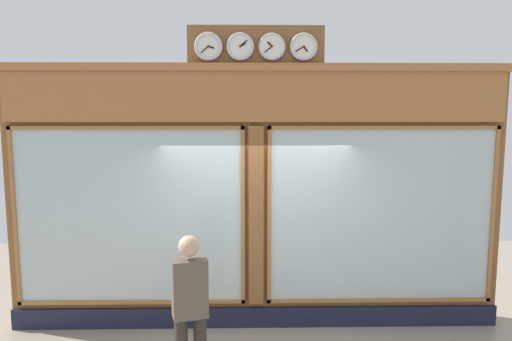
{
  "coord_description": "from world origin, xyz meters",
  "views": [
    {
      "loc": [
        0.13,
        6.4,
        3.0
      ],
      "look_at": [
        0.0,
        0.0,
        2.17
      ],
      "focal_mm": 34.29,
      "sensor_mm": 36.0,
      "label": 1
    }
  ],
  "objects": [
    {
      "name": "pedestrian",
      "position": [
        0.72,
        1.51,
        0.93
      ],
      "size": [
        0.4,
        0.31,
        1.69
      ],
      "color": "#312A24",
      "rests_on": "ground_plane"
    },
    {
      "name": "shop_facade",
      "position": [
        0.0,
        -0.13,
        1.8
      ],
      "size": [
        6.75,
        0.42,
        4.03
      ],
      "color": "brown",
      "rests_on": "ground_plane"
    }
  ]
}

